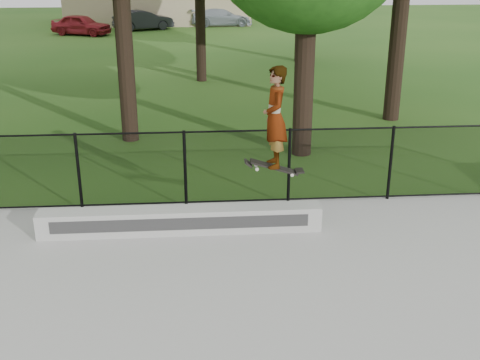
% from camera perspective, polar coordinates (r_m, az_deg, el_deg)
% --- Properties ---
extents(grind_ledge, '(4.92, 0.40, 0.44)m').
position_cam_1_polar(grind_ledge, '(10.58, -5.64, -3.82)').
color(grind_ledge, '#ABABA6').
rests_on(grind_ledge, concrete_slab).
extents(car_a, '(3.73, 2.57, 1.19)m').
position_cam_1_polar(car_a, '(37.34, -14.83, 14.05)').
color(car_a, maroon).
rests_on(car_a, ground).
extents(car_b, '(3.53, 2.53, 1.20)m').
position_cam_1_polar(car_b, '(38.92, -9.16, 14.74)').
color(car_b, black).
rests_on(car_b, ground).
extents(car_c, '(3.82, 1.92, 1.17)m').
position_cam_1_polar(car_c, '(40.63, -1.78, 15.21)').
color(car_c, '#919BA4').
rests_on(car_c, ground).
extents(skater_airborne, '(0.81, 0.64, 1.90)m').
position_cam_1_polar(skater_airborne, '(9.98, 3.34, 5.78)').
color(skater_airborne, black).
rests_on(skater_airborne, ground).
extents(chainlink_fence, '(16.06, 0.06, 1.50)m').
position_cam_1_polar(chainlink_fence, '(11.49, -5.23, 1.10)').
color(chainlink_fence, black).
rests_on(chainlink_fence, concrete_slab).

